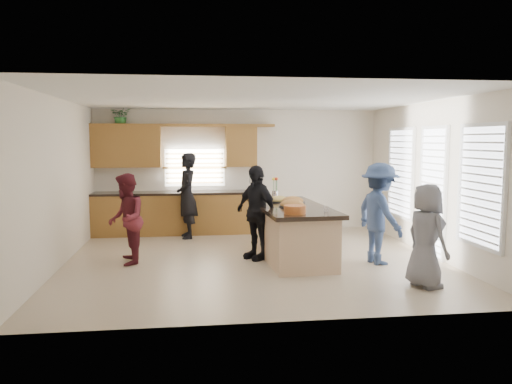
{
  "coord_description": "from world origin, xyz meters",
  "views": [
    {
      "loc": [
        -1.06,
        -8.52,
        2.11
      ],
      "look_at": [
        0.1,
        0.54,
        1.15
      ],
      "focal_mm": 35.0,
      "sensor_mm": 36.0,
      "label": 1
    }
  ],
  "objects": [
    {
      "name": "woman_right_back",
      "position": [
        2.09,
        -0.48,
        0.86
      ],
      "size": [
        0.88,
        1.23,
        1.72
      ],
      "primitive_type": "imported",
      "rotation": [
        0.0,
        0.0,
        1.8
      ],
      "color": "navy",
      "rests_on": "ground"
    },
    {
      "name": "plate_stack",
      "position": [
        0.53,
        0.85,
        0.97
      ],
      "size": [
        0.22,
        0.22,
        0.05
      ],
      "primitive_type": "cylinder",
      "color": "#BC90D1",
      "rests_on": "island"
    },
    {
      "name": "woman_left_front",
      "position": [
        0.05,
        0.11,
        0.83
      ],
      "size": [
        0.88,
        1.04,
        1.67
      ],
      "primitive_type": "imported",
      "rotation": [
        0.0,
        0.0,
        -0.97
      ],
      "color": "black",
      "rests_on": "ground"
    },
    {
      "name": "back_cabinetry",
      "position": [
        -1.47,
        2.73,
        0.91
      ],
      "size": [
        4.08,
        0.66,
        2.46
      ],
      "color": "olive",
      "rests_on": "ground"
    },
    {
      "name": "clear_cup",
      "position": [
        1.06,
        -0.83,
        1.0
      ],
      "size": [
        0.08,
        0.08,
        0.11
      ],
      "primitive_type": "cylinder",
      "color": "white",
      "rests_on": "island"
    },
    {
      "name": "flower_vase",
      "position": [
        0.57,
        1.17,
        1.17
      ],
      "size": [
        0.14,
        0.14,
        0.42
      ],
      "color": "silver",
      "rests_on": "island"
    },
    {
      "name": "potted_plant",
      "position": [
        -2.59,
        2.82,
        2.64
      ],
      "size": [
        0.43,
        0.38,
        0.47
      ],
      "primitive_type": "imported",
      "rotation": [
        0.0,
        0.0,
        -0.02
      ],
      "color": "#2C6F2D",
      "rests_on": "back_cabinetry"
    },
    {
      "name": "right_wall_glazing",
      "position": [
        3.22,
        -0.13,
        1.34
      ],
      "size": [
        0.06,
        4.0,
        2.25
      ],
      "color": "white",
      "rests_on": "ground"
    },
    {
      "name": "platter_front",
      "position": [
        0.66,
        -0.07,
        0.98
      ],
      "size": [
        0.47,
        0.47,
        0.19
      ],
      "color": "black",
      "rests_on": "island"
    },
    {
      "name": "woman_left_back",
      "position": [
        -1.18,
        2.19,
        0.92
      ],
      "size": [
        0.53,
        0.72,
        1.83
      ],
      "primitive_type": "imported",
      "rotation": [
        0.0,
        0.0,
        -1.43
      ],
      "color": "black",
      "rests_on": "ground"
    },
    {
      "name": "woman_left_mid",
      "position": [
        -2.18,
        0.03,
        0.77
      ],
      "size": [
        0.67,
        0.81,
        1.55
      ],
      "primitive_type": "imported",
      "rotation": [
        0.0,
        0.0,
        -1.46
      ],
      "color": "maroon",
      "rests_on": "ground"
    },
    {
      "name": "woman_right_front",
      "position": [
        2.24,
        -1.89,
        0.75
      ],
      "size": [
        0.65,
        0.83,
        1.49
      ],
      "primitive_type": "imported",
      "rotation": [
        0.0,
        0.0,
        1.83
      ],
      "color": "slate",
      "rests_on": "ground"
    },
    {
      "name": "platter_back",
      "position": [
        0.55,
        0.64,
        0.98
      ],
      "size": [
        0.41,
        0.41,
        0.17
      ],
      "color": "black",
      "rests_on": "island"
    },
    {
      "name": "platter_mid",
      "position": [
        0.78,
        0.46,
        0.98
      ],
      "size": [
        0.45,
        0.45,
        0.18
      ],
      "color": "black",
      "rests_on": "island"
    },
    {
      "name": "room_shell",
      "position": [
        0.0,
        0.0,
        1.9
      ],
      "size": [
        6.52,
        6.02,
        2.81
      ],
      "color": "silver",
      "rests_on": "ground"
    },
    {
      "name": "island",
      "position": [
        0.68,
        0.11,
        0.45
      ],
      "size": [
        1.29,
        2.76,
        0.95
      ],
      "rotation": [
        0.0,
        0.0,
        0.05
      ],
      "color": "tan",
      "rests_on": "ground"
    },
    {
      "name": "floor",
      "position": [
        0.0,
        0.0,
        0.0
      ],
      "size": [
        6.5,
        6.5,
        0.0
      ],
      "primitive_type": "plane",
      "color": "tan",
      "rests_on": "ground"
    },
    {
      "name": "salad_bowl",
      "position": [
        0.53,
        -0.91,
        1.02
      ],
      "size": [
        0.35,
        0.35,
        0.13
      ],
      "color": "#C25D23",
      "rests_on": "island"
    }
  ]
}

